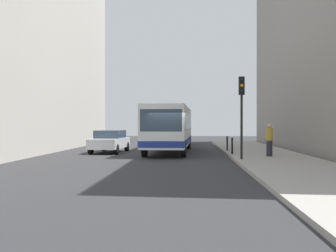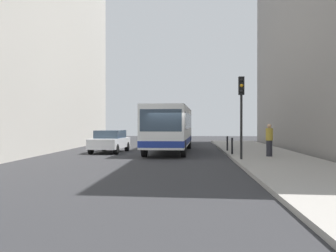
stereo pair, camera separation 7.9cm
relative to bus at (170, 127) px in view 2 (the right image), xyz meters
The scene contains 10 objects.
ground_plane 5.25m from the bus, 85.97° to the right, with size 80.00×80.00×0.00m, color #2D2D30.
sidewalk 7.76m from the bus, 40.73° to the right, with size 4.40×40.00×0.15m, color #9E9991.
building_left 12.67m from the bus, behind, with size 7.00×32.00×15.33m, color #BCB7AD.
bus is the anchor object (origin of this frame).
car_beside_bus 4.12m from the bus, behind, with size 2.08×4.50×1.48m.
car_behind_bus 9.78m from the bus, 88.31° to the left, with size 2.10×4.51×1.48m.
traffic_light 7.98m from the bus, 60.35° to the right, with size 0.28×0.33×4.10m.
bollard_near 5.28m from the bus, 42.65° to the right, with size 0.11×0.11×0.95m, color black.
bollard_mid 3.99m from the bus, ahead, with size 0.11×0.11×0.95m, color black.
pedestrian_near_signal 7.58m from the bus, 41.70° to the right, with size 0.38×0.38×1.76m.
Camera 2 is at (1.01, -21.68, 1.91)m, focal length 42.27 mm.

